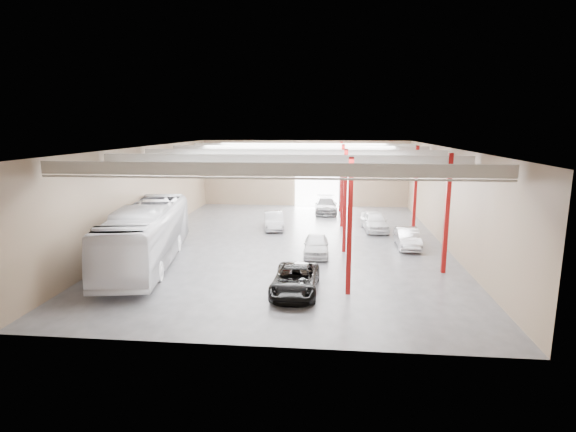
% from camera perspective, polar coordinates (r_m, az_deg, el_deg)
% --- Properties ---
extents(depot_shell, '(22.12, 32.12, 7.06)m').
position_cam_1_polar(depot_shell, '(32.81, 0.75, 5.22)').
color(depot_shell, '#4A4A4F').
rests_on(depot_shell, ground).
extents(coach_bus, '(5.27, 13.58, 3.69)m').
position_cam_1_polar(coach_bus, '(29.26, -17.46, -2.27)').
color(coach_bus, white).
rests_on(coach_bus, ground).
extents(black_sedan, '(2.41, 5.02, 1.38)m').
position_cam_1_polar(black_sedan, '(23.31, 0.94, -8.14)').
color(black_sedan, black).
rests_on(black_sedan, ground).
extents(car_row_a, '(1.74, 4.13, 1.40)m').
position_cam_1_polar(car_row_a, '(30.06, 3.61, -3.66)').
color(car_row_a, silver).
rests_on(car_row_a, ground).
extents(car_row_b, '(2.27, 4.55, 1.43)m').
position_cam_1_polar(car_row_b, '(37.64, -1.84, -0.56)').
color(car_row_b, '#BCBDC2').
rests_on(car_row_b, ground).
extents(car_row_c, '(2.28, 5.30, 1.52)m').
position_cam_1_polar(car_row_c, '(44.70, 4.85, 1.35)').
color(car_row_c, slate).
rests_on(car_row_c, ground).
extents(car_right_near, '(1.47, 4.20, 1.38)m').
position_cam_1_polar(car_right_near, '(32.91, 14.92, -2.72)').
color(car_right_near, '#BCBDC2').
rests_on(car_right_near, ground).
extents(car_right_far, '(2.30, 4.76, 1.57)m').
position_cam_1_polar(car_right_far, '(37.68, 10.93, -0.64)').
color(car_right_far, white).
rests_on(car_right_far, ground).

